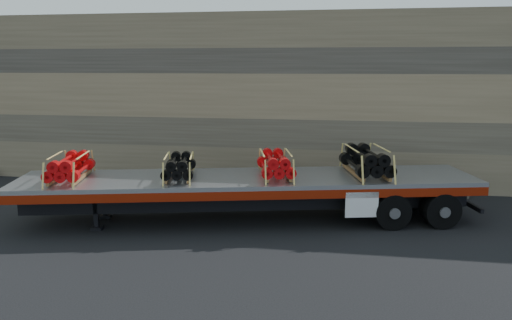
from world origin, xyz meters
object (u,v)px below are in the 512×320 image
(trailer, at_px, (248,198))
(bundle_midrear, at_px, (276,165))
(bundle_midfront, at_px, (179,167))
(bundle_front, at_px, (70,168))
(bundle_rear, at_px, (366,162))

(trailer, height_order, bundle_midrear, bundle_midrear)
(bundle_midfront, xyz_separation_m, bundle_midrear, (2.97, 0.72, 0.03))
(bundle_front, distance_m, bundle_midrear, 6.42)
(bundle_front, height_order, bundle_rear, bundle_rear)
(bundle_midrear, bearing_deg, bundle_front, 180.00)
(bundle_midrear, bearing_deg, bundle_midfront, 180.00)
(bundle_front, bearing_deg, bundle_midfront, 0.00)
(bundle_midfront, bearing_deg, bundle_midrear, -0.00)
(bundle_midfront, distance_m, bundle_midrear, 3.05)
(bundle_midfront, distance_m, bundle_rear, 6.00)
(bundle_rear, bearing_deg, trailer, -180.00)
(bundle_front, relative_size, bundle_midfront, 1.10)
(bundle_front, xyz_separation_m, bundle_rear, (9.10, 2.20, 0.05))
(bundle_front, height_order, bundle_midfront, bundle_front)
(trailer, bearing_deg, bundle_midfront, 180.00)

